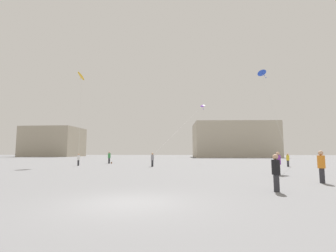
% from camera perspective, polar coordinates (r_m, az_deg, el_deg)
% --- Properties ---
extents(ground_plane, '(300.00, 300.00, 0.00)m').
position_cam_1_polar(ground_plane, '(9.02, -9.09, -17.13)').
color(ground_plane, slate).
extents(person_in_green, '(0.41, 0.41, 1.86)m').
position_cam_1_polar(person_in_green, '(39.77, -13.43, -6.96)').
color(person_in_green, '#2D2D33').
rests_on(person_in_green, ground_plane).
extents(person_in_grey, '(0.37, 0.37, 1.69)m').
position_cam_1_polar(person_in_grey, '(30.44, -3.62, -7.61)').
color(person_in_grey, '#2D2D33').
rests_on(person_in_grey, ground_plane).
extents(person_in_black, '(0.36, 0.36, 1.66)m').
position_cam_1_polar(person_in_black, '(12.13, 23.68, -9.51)').
color(person_in_black, '#2D2D33').
rests_on(person_in_black, ground_plane).
extents(person_in_yellow, '(0.35, 0.35, 1.62)m').
position_cam_1_polar(person_in_yellow, '(33.67, 25.95, -6.93)').
color(person_in_yellow, '#2D2D33').
rests_on(person_in_yellow, ground_plane).
extents(person_in_purple, '(0.39, 0.39, 1.77)m').
position_cam_1_polar(person_in_purple, '(20.83, 24.09, -7.68)').
color(person_in_purple, '#2D2D33').
rests_on(person_in_purple, ground_plane).
extents(person_in_orange, '(0.40, 0.40, 1.83)m').
position_cam_1_polar(person_in_orange, '(16.70, 31.92, -7.70)').
color(person_in_orange, '#2D2D33').
rests_on(person_in_orange, ground_plane).
extents(person_in_white, '(0.34, 0.34, 1.57)m').
position_cam_1_polar(person_in_white, '(34.49, -19.98, -7.18)').
color(person_in_white, '#2D2D33').
rests_on(person_in_white, ground_plane).
extents(kite_amber_diamond, '(1.57, 2.26, 11.81)m').
position_cam_1_polar(kite_amber_diamond, '(37.58, -19.35, 10.85)').
color(kite_amber_diamond, yellow).
extents(kite_violet_diamond, '(7.30, 14.33, 9.04)m').
position_cam_1_polar(kite_violet_diamond, '(44.26, 7.75, 4.41)').
color(kite_violet_diamond, purple).
extents(kite_cobalt_diamond, '(4.55, 5.11, 9.42)m').
position_cam_1_polar(kite_cobalt_diamond, '(29.45, 20.91, 11.21)').
color(kite_cobalt_diamond, blue).
extents(building_left_hall, '(20.79, 17.57, 11.97)m').
position_cam_1_polar(building_left_hall, '(113.28, -24.87, -3.38)').
color(building_left_hall, '#A39984').
rests_on(building_left_hall, ground_plane).
extents(building_centre_hall, '(29.00, 19.89, 12.14)m').
position_cam_1_polar(building_centre_hall, '(91.60, 14.82, -3.18)').
color(building_centre_hall, '#B2A893').
rests_on(building_centre_hall, ground_plane).
extents(handbag_beside_flyer, '(0.20, 0.34, 0.24)m').
position_cam_1_polar(handbag_beside_flyer, '(39.77, -12.93, -8.27)').
color(handbag_beside_flyer, brown).
rests_on(handbag_beside_flyer, ground_plane).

